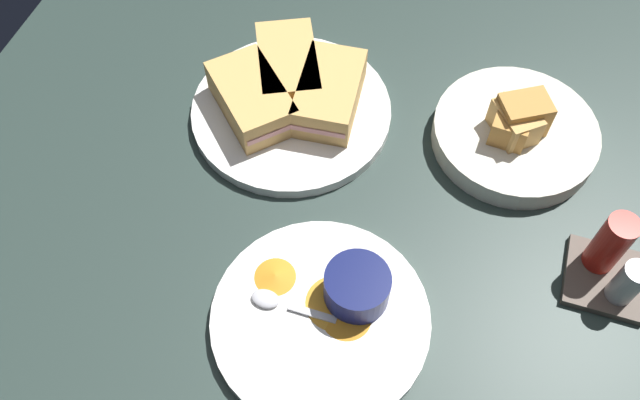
{
  "coord_description": "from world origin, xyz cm",
  "views": [
    {
      "loc": [
        45.64,
        9.99,
        69.8
      ],
      "look_at": [
        5.78,
        -2.6,
        3.0
      ],
      "focal_mm": 37.07,
      "sensor_mm": 36.0,
      "label": 1
    }
  ],
  "objects_px": {
    "plate_chips_companion": "(320,319)",
    "condiment_caddy": "(612,264)",
    "spoon_by_gravy_ramekin": "(277,302)",
    "spoon_by_dark_ramekin": "(281,116)",
    "bread_basket_rear": "(515,132)",
    "sandwich_half_extra": "(252,98)",
    "sandwich_half_near": "(329,93)",
    "plate_sandwich_main": "(291,112)",
    "ramekin_dark_sauce": "(245,95)",
    "ramekin_light_gravy": "(357,287)",
    "sandwich_half_far": "(288,67)"
  },
  "relations": [
    {
      "from": "plate_chips_companion",
      "to": "bread_basket_rear",
      "type": "height_order",
      "value": "bread_basket_rear"
    },
    {
      "from": "spoon_by_dark_ramekin",
      "to": "spoon_by_gravy_ramekin",
      "type": "xyz_separation_m",
      "value": [
        0.25,
        0.08,
        0.0
      ]
    },
    {
      "from": "sandwich_half_far",
      "to": "ramekin_dark_sauce",
      "type": "relative_size",
      "value": 2.43
    },
    {
      "from": "sandwich_half_near",
      "to": "plate_chips_companion",
      "type": "height_order",
      "value": "sandwich_half_near"
    },
    {
      "from": "sandwich_half_far",
      "to": "ramekin_dark_sauce",
      "type": "bearing_deg",
      "value": -32.53
    },
    {
      "from": "ramekin_light_gravy",
      "to": "plate_sandwich_main",
      "type": "bearing_deg",
      "value": -146.25
    },
    {
      "from": "ramekin_light_gravy",
      "to": "condiment_caddy",
      "type": "height_order",
      "value": "condiment_caddy"
    },
    {
      "from": "spoon_by_dark_ramekin",
      "to": "condiment_caddy",
      "type": "bearing_deg",
      "value": 76.9
    },
    {
      "from": "sandwich_half_extra",
      "to": "bread_basket_rear",
      "type": "bearing_deg",
      "value": 100.64
    },
    {
      "from": "plate_sandwich_main",
      "to": "spoon_by_dark_ramekin",
      "type": "height_order",
      "value": "spoon_by_dark_ramekin"
    },
    {
      "from": "ramekin_light_gravy",
      "to": "condiment_caddy",
      "type": "bearing_deg",
      "value": 113.45
    },
    {
      "from": "sandwich_half_near",
      "to": "ramekin_light_gravy",
      "type": "distance_m",
      "value": 0.28
    },
    {
      "from": "spoon_by_gravy_ramekin",
      "to": "spoon_by_dark_ramekin",
      "type": "bearing_deg",
      "value": -161.69
    },
    {
      "from": "condiment_caddy",
      "to": "plate_chips_companion",
      "type": "bearing_deg",
      "value": -62.85
    },
    {
      "from": "sandwich_half_far",
      "to": "sandwich_half_extra",
      "type": "bearing_deg",
      "value": -22.39
    },
    {
      "from": "plate_sandwich_main",
      "to": "sandwich_half_extra",
      "type": "bearing_deg",
      "value": -67.39
    },
    {
      "from": "plate_chips_companion",
      "to": "spoon_by_gravy_ramekin",
      "type": "height_order",
      "value": "spoon_by_gravy_ramekin"
    },
    {
      "from": "spoon_by_dark_ramekin",
      "to": "bread_basket_rear",
      "type": "height_order",
      "value": "bread_basket_rear"
    },
    {
      "from": "spoon_by_dark_ramekin",
      "to": "spoon_by_gravy_ramekin",
      "type": "bearing_deg",
      "value": 18.31
    },
    {
      "from": "sandwich_half_near",
      "to": "spoon_by_gravy_ramekin",
      "type": "bearing_deg",
      "value": 5.64
    },
    {
      "from": "plate_sandwich_main",
      "to": "condiment_caddy",
      "type": "bearing_deg",
      "value": 74.12
    },
    {
      "from": "condiment_caddy",
      "to": "ramekin_light_gravy",
      "type": "bearing_deg",
      "value": -66.55
    },
    {
      "from": "plate_sandwich_main",
      "to": "sandwich_half_extra",
      "type": "height_order",
      "value": "sandwich_half_extra"
    },
    {
      "from": "sandwich_half_far",
      "to": "sandwich_half_extra",
      "type": "height_order",
      "value": "same"
    },
    {
      "from": "spoon_by_gravy_ramekin",
      "to": "bread_basket_rear",
      "type": "bearing_deg",
      "value": 145.68
    },
    {
      "from": "spoon_by_gravy_ramekin",
      "to": "condiment_caddy",
      "type": "distance_m",
      "value": 0.38
    },
    {
      "from": "ramekin_light_gravy",
      "to": "condiment_caddy",
      "type": "distance_m",
      "value": 0.29
    },
    {
      "from": "sandwich_half_extra",
      "to": "spoon_by_gravy_ramekin",
      "type": "xyz_separation_m",
      "value": [
        0.25,
        0.12,
        -0.02
      ]
    },
    {
      "from": "spoon_by_gravy_ramekin",
      "to": "condiment_caddy",
      "type": "bearing_deg",
      "value": 113.59
    },
    {
      "from": "sandwich_half_extra",
      "to": "bread_basket_rear",
      "type": "distance_m",
      "value": 0.34
    },
    {
      "from": "plate_chips_companion",
      "to": "plate_sandwich_main",
      "type": "bearing_deg",
      "value": -155.01
    },
    {
      "from": "sandwich_half_far",
      "to": "plate_chips_companion",
      "type": "height_order",
      "value": "sandwich_half_far"
    },
    {
      "from": "plate_chips_companion",
      "to": "ramekin_light_gravy",
      "type": "distance_m",
      "value": 0.06
    },
    {
      "from": "plate_chips_companion",
      "to": "condiment_caddy",
      "type": "bearing_deg",
      "value": 117.15
    },
    {
      "from": "spoon_by_dark_ramekin",
      "to": "ramekin_light_gravy",
      "type": "xyz_separation_m",
      "value": [
        0.21,
        0.16,
        0.02
      ]
    },
    {
      "from": "spoon_by_dark_ramekin",
      "to": "plate_sandwich_main",
      "type": "bearing_deg",
      "value": 159.59
    },
    {
      "from": "sandwich_half_near",
      "to": "sandwich_half_extra",
      "type": "xyz_separation_m",
      "value": [
        0.04,
        -0.09,
        0.0
      ]
    },
    {
      "from": "sandwich_half_extra",
      "to": "ramekin_light_gravy",
      "type": "height_order",
      "value": "sandwich_half_extra"
    },
    {
      "from": "sandwich_half_near",
      "to": "sandwich_half_extra",
      "type": "height_order",
      "value": "same"
    },
    {
      "from": "sandwich_half_extra",
      "to": "plate_chips_companion",
      "type": "bearing_deg",
      "value": 34.55
    },
    {
      "from": "ramekin_dark_sauce",
      "to": "bread_basket_rear",
      "type": "bearing_deg",
      "value": 99.44
    },
    {
      "from": "sandwich_half_extra",
      "to": "condiment_caddy",
      "type": "bearing_deg",
      "value": 77.9
    },
    {
      "from": "spoon_by_gravy_ramekin",
      "to": "plate_chips_companion",
      "type": "bearing_deg",
      "value": 89.72
    },
    {
      "from": "sandwich_half_extra",
      "to": "plate_chips_companion",
      "type": "height_order",
      "value": "sandwich_half_extra"
    },
    {
      "from": "sandwich_half_extra",
      "to": "condiment_caddy",
      "type": "relative_size",
      "value": 1.54
    },
    {
      "from": "plate_chips_companion",
      "to": "bread_basket_rear",
      "type": "bearing_deg",
      "value": 152.49
    },
    {
      "from": "plate_sandwich_main",
      "to": "ramekin_dark_sauce",
      "type": "distance_m",
      "value": 0.07
    },
    {
      "from": "ramekin_light_gravy",
      "to": "ramekin_dark_sauce",
      "type": "bearing_deg",
      "value": -135.7
    },
    {
      "from": "plate_sandwich_main",
      "to": "ramekin_dark_sauce",
      "type": "relative_size",
      "value": 4.35
    },
    {
      "from": "sandwich_half_extra",
      "to": "spoon_by_gravy_ramekin",
      "type": "height_order",
      "value": "sandwich_half_extra"
    }
  ]
}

